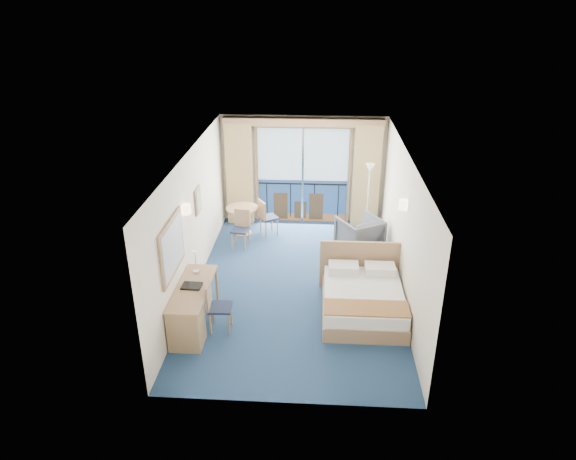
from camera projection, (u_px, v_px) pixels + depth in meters
The scene contains 22 objects.
floor at pixel (296, 285), 10.28m from camera, with size 6.50×6.50×0.00m, color navy.
room_walls at pixel (297, 203), 9.53m from camera, with size 4.04×6.54×2.72m.
balcony_door at pixel (302, 178), 12.71m from camera, with size 2.36×0.03×2.52m.
curtain_left at pixel (240, 174), 12.61m from camera, with size 0.65×0.22×2.55m, color tan.
curtain_right at pixel (366, 177), 12.44m from camera, with size 0.65×0.22×2.55m, color tan.
pelmet at pixel (303, 122), 12.00m from camera, with size 3.80×0.25×0.18m, color #A38058.
mirror at pixel (172, 247), 8.38m from camera, with size 0.05×1.25×0.95m.
wall_print at pixel (198, 200), 10.13m from camera, with size 0.04×0.42×0.52m.
sconce_left at pixel (186, 209), 9.07m from camera, with size 0.18×0.18×0.18m, color beige.
sconce_right at pixel (404, 205), 9.26m from camera, with size 0.18×0.18×0.18m, color beige.
bed at pixel (363, 298), 9.32m from camera, with size 1.59×1.89×1.00m.
nightstand at pixel (385, 270), 10.32m from camera, with size 0.41×0.39×0.53m, color #9E7C53.
phone at pixel (385, 257), 10.15m from camera, with size 0.19×0.15×0.08m, color white.
armchair at pixel (359, 234), 11.53m from camera, with size 0.85×0.87×0.79m, color #4A505A.
floor_lamp at pixel (369, 181), 12.06m from camera, with size 0.24×0.24×1.72m.
desk at pixel (188, 319), 8.49m from camera, with size 0.56×1.63×0.77m.
desk_chair at pixel (215, 304), 8.74m from camera, with size 0.42×0.41×0.91m.
folder at pixel (192, 286), 8.76m from camera, with size 0.33×0.25×0.03m, color black.
desk_lamp at pixel (195, 257), 9.08m from camera, with size 0.11×0.11×0.41m.
round_table at pixel (242, 214), 12.28m from camera, with size 0.76×0.76×0.68m.
table_chair_a at pixel (266, 215), 12.25m from camera, with size 0.53×0.52×0.88m.
table_chair_b at pixel (241, 226), 11.71m from camera, with size 0.43×0.44×0.86m.
Camera 1 is at (0.39, -8.85, 5.34)m, focal length 32.00 mm.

